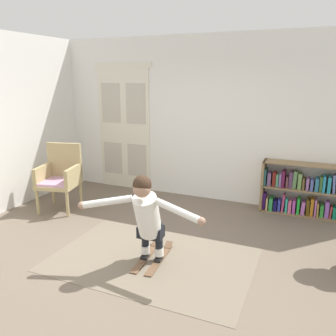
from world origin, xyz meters
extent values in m
plane|color=#6D5E50|center=(0.00, 0.00, 0.00)|extent=(7.20, 7.20, 0.00)
cube|color=white|center=(0.00, 2.60, 1.45)|extent=(6.00, 0.10, 2.90)
cube|color=silver|center=(-2.04, 2.54, 1.18)|extent=(0.55, 0.04, 2.35)
cube|color=#B9B3A3|center=(-2.04, 2.52, 1.69)|extent=(0.41, 0.01, 0.76)
cube|color=#B9B3A3|center=(-2.04, 2.52, 0.59)|extent=(0.41, 0.01, 0.64)
cube|color=silver|center=(-1.49, 2.54, 1.18)|extent=(0.55, 0.04, 2.35)
cube|color=#B9B3A3|center=(-1.49, 2.52, 1.69)|extent=(0.41, 0.01, 0.76)
cube|color=#B9B3A3|center=(-1.49, 2.52, 0.59)|extent=(0.41, 0.01, 0.64)
cube|color=silver|center=(-1.77, 2.54, 2.40)|extent=(1.22, 0.04, 0.10)
cube|color=#756957|center=(0.01, 0.10, 0.00)|extent=(2.43, 1.62, 0.01)
cube|color=olive|center=(0.98, 2.39, 0.43)|extent=(0.04, 0.30, 0.86)
cube|color=olive|center=(1.65, 2.39, 0.01)|extent=(1.35, 0.30, 0.02)
cube|color=olive|center=(1.65, 2.39, 0.43)|extent=(1.35, 0.30, 0.02)
cube|color=olive|center=(1.65, 2.39, 0.85)|extent=(1.35, 0.30, 0.02)
cube|color=#431C77|center=(1.02, 2.39, 0.16)|extent=(0.05, 0.15, 0.27)
cube|color=#D7B277|center=(1.07, 2.38, 0.12)|extent=(0.03, 0.21, 0.21)
cube|color=#2B8945|center=(1.14, 2.38, 0.13)|extent=(0.06, 0.23, 0.22)
cube|color=#151250|center=(1.21, 2.38, 0.11)|extent=(0.05, 0.19, 0.19)
cube|color=#3540B7|center=(1.27, 2.39, 0.12)|extent=(0.04, 0.17, 0.19)
cube|color=#B63F77|center=(1.33, 2.37, 0.17)|extent=(0.05, 0.15, 0.30)
cube|color=#31BCA5|center=(1.38, 2.38, 0.13)|extent=(0.03, 0.15, 0.23)
cube|color=#D65F8B|center=(1.43, 2.38, 0.13)|extent=(0.05, 0.18, 0.21)
cube|color=#AE46AC|center=(1.50, 2.40, 0.13)|extent=(0.04, 0.22, 0.22)
cube|color=green|center=(1.56, 2.40, 0.15)|extent=(0.04, 0.20, 0.26)
cube|color=#B061B4|center=(1.64, 2.38, 0.13)|extent=(0.07, 0.17, 0.22)
cube|color=#513F11|center=(1.71, 2.38, 0.15)|extent=(0.06, 0.20, 0.27)
cube|color=#C5791F|center=(1.77, 2.40, 0.16)|extent=(0.05, 0.21, 0.28)
cube|color=#A65B9C|center=(1.82, 2.38, 0.16)|extent=(0.03, 0.23, 0.29)
cube|color=gold|center=(1.86, 2.37, 0.13)|extent=(0.03, 0.15, 0.22)
cube|color=green|center=(1.92, 2.40, 0.12)|extent=(0.05, 0.18, 0.19)
cube|color=#8D56BD|center=(1.99, 2.39, 0.15)|extent=(0.06, 0.15, 0.26)
cube|color=#9F3336|center=(2.05, 2.38, 0.12)|extent=(0.04, 0.15, 0.19)
cube|color=#147958|center=(2.10, 2.40, 0.11)|extent=(0.06, 0.18, 0.19)
cube|color=#295F5F|center=(1.01, 2.39, 0.58)|extent=(0.03, 0.22, 0.28)
cube|color=slate|center=(1.08, 2.40, 0.55)|extent=(0.06, 0.18, 0.22)
cube|color=maroon|center=(1.16, 2.38, 0.56)|extent=(0.06, 0.14, 0.24)
cube|color=#448760|center=(1.21, 2.38, 0.55)|extent=(0.03, 0.18, 0.22)
cube|color=#9F80C9|center=(1.25, 2.40, 0.55)|extent=(0.04, 0.17, 0.22)
cube|color=#561439|center=(1.30, 2.38, 0.58)|extent=(0.04, 0.21, 0.28)
cube|color=brown|center=(1.36, 2.38, 0.53)|extent=(0.04, 0.15, 0.18)
cube|color=#553359|center=(1.41, 2.40, 0.57)|extent=(0.05, 0.16, 0.27)
cube|color=#517B4A|center=(1.47, 2.39, 0.58)|extent=(0.07, 0.15, 0.29)
cube|color=#6A9752|center=(1.55, 2.39, 0.57)|extent=(0.06, 0.17, 0.25)
cube|color=brown|center=(1.61, 2.38, 0.53)|extent=(0.03, 0.19, 0.19)
cube|color=#A26BB9|center=(1.67, 2.40, 0.53)|extent=(0.04, 0.19, 0.19)
cube|color=#4A5AA6|center=(1.73, 2.38, 0.53)|extent=(0.04, 0.20, 0.18)
cube|color=teal|center=(1.80, 2.39, 0.54)|extent=(0.05, 0.19, 0.21)
cube|color=#457633|center=(1.86, 2.40, 0.56)|extent=(0.04, 0.17, 0.24)
cube|color=teal|center=(1.91, 2.38, 0.57)|extent=(0.04, 0.21, 0.26)
cube|color=teal|center=(1.98, 2.38, 0.56)|extent=(0.05, 0.21, 0.25)
cube|color=#596AA6|center=(2.05, 2.39, 0.58)|extent=(0.06, 0.19, 0.29)
cylinder|color=tan|center=(-2.34, 0.68, 0.21)|extent=(0.06, 0.06, 0.42)
cylinder|color=tan|center=(-1.84, 0.80, 0.21)|extent=(0.06, 0.06, 0.42)
cylinder|color=tan|center=(-2.46, 1.19, 0.21)|extent=(0.06, 0.06, 0.42)
cylinder|color=tan|center=(-1.95, 1.31, 0.21)|extent=(0.06, 0.06, 0.42)
cube|color=tan|center=(-2.15, 1.00, 0.45)|extent=(0.72, 0.72, 0.06)
cube|color=#D39EC4|center=(-2.15, 1.00, 0.50)|extent=(0.65, 0.65, 0.04)
cube|color=tan|center=(-2.21, 1.26, 0.80)|extent=(0.60, 0.20, 0.60)
cube|color=tan|center=(-2.41, 0.93, 0.62)|extent=(0.19, 0.56, 0.28)
cube|color=tan|center=(-1.89, 1.06, 0.62)|extent=(0.19, 0.56, 0.28)
cube|color=brown|center=(-0.08, 0.10, 0.01)|extent=(0.15, 0.77, 0.01)
cube|color=brown|center=(-0.11, 0.45, 0.05)|extent=(0.10, 0.12, 0.06)
cube|color=black|center=(-0.08, 0.08, 0.04)|extent=(0.09, 0.13, 0.04)
cube|color=brown|center=(0.10, 0.11, 0.01)|extent=(0.15, 0.77, 0.01)
cube|color=brown|center=(0.07, 0.46, 0.05)|extent=(0.10, 0.12, 0.06)
cube|color=black|center=(0.10, 0.09, 0.04)|extent=(0.09, 0.13, 0.04)
cylinder|color=white|center=(-0.08, 0.10, 0.13)|extent=(0.12, 0.12, 0.10)
cylinder|color=black|center=(-0.08, 0.10, 0.33)|extent=(0.10, 0.10, 0.30)
cylinder|color=black|center=(-0.08, 0.06, 0.41)|extent=(0.12, 0.12, 0.22)
cylinder|color=white|center=(0.10, 0.11, 0.13)|extent=(0.12, 0.12, 0.10)
cylinder|color=black|center=(0.10, 0.11, 0.33)|extent=(0.10, 0.10, 0.30)
cylinder|color=black|center=(0.10, 0.07, 0.41)|extent=(0.12, 0.12, 0.22)
cube|color=black|center=(0.01, 0.06, 0.39)|extent=(0.31, 0.20, 0.14)
cylinder|color=silver|center=(0.02, -0.03, 0.64)|extent=(0.31, 0.46, 0.58)
sphere|color=#A07860|center=(0.03, -0.18, 1.01)|extent=(0.21, 0.21, 0.20)
sphere|color=#382619|center=(0.03, -0.17, 1.05)|extent=(0.23, 0.23, 0.21)
cylinder|color=silver|center=(-0.39, -0.24, 0.82)|extent=(0.57, 0.30, 0.17)
sphere|color=#A07860|center=(-0.65, -0.35, 0.77)|extent=(0.10, 0.10, 0.09)
cylinder|color=silver|center=(0.45, -0.17, 0.82)|extent=(0.59, 0.21, 0.17)
sphere|color=#A07860|center=(0.73, -0.24, 0.77)|extent=(0.10, 0.10, 0.09)
camera|label=1|loc=(1.71, -3.36, 2.19)|focal=37.12mm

